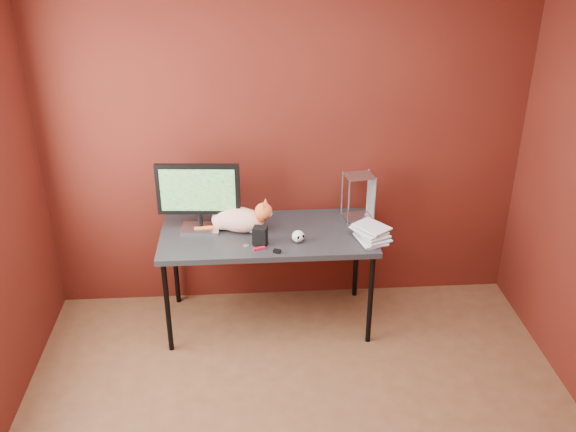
{
  "coord_description": "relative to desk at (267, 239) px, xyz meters",
  "views": [
    {
      "loc": [
        -0.28,
        -2.61,
        2.87
      ],
      "look_at": [
        -0.02,
        1.15,
        0.98
      ],
      "focal_mm": 40.0,
      "sensor_mm": 36.0,
      "label": 1
    }
  ],
  "objects": [
    {
      "name": "speaker",
      "position": [
        -0.06,
        -0.16,
        0.11
      ],
      "size": [
        0.11,
        0.11,
        0.13
      ],
      "rotation": [
        0.0,
        0.0,
        -0.26
      ],
      "color": "black",
      "rests_on": "desk"
    },
    {
      "name": "room",
      "position": [
        0.15,
        -1.37,
        0.75
      ],
      "size": [
        3.52,
        3.52,
        2.61
      ],
      "color": "brown",
      "rests_on": "ground"
    },
    {
      "name": "book_stack",
      "position": [
        0.63,
        -0.18,
        0.63
      ],
      "size": [
        0.28,
        0.29,
        1.16
      ],
      "rotation": [
        0.0,
        0.0,
        0.44
      ],
      "color": "beige",
      "rests_on": "desk"
    },
    {
      "name": "washer",
      "position": [
        -0.15,
        -0.18,
        0.05
      ],
      "size": [
        0.04,
        0.04,
        0.0
      ],
      "primitive_type": "cylinder",
      "color": "#AFAFB4",
      "rests_on": "desk"
    },
    {
      "name": "desk",
      "position": [
        0.0,
        0.0,
        0.0
      ],
      "size": [
        1.5,
        0.7,
        0.75
      ],
      "color": "black",
      "rests_on": "ground"
    },
    {
      "name": "cat",
      "position": [
        -0.2,
        0.04,
        0.14
      ],
      "size": [
        0.55,
        0.31,
        0.26
      ],
      "rotation": [
        0.0,
        0.0,
        -0.34
      ],
      "color": "#DF5C2F",
      "rests_on": "desk"
    },
    {
      "name": "black_gadget",
      "position": [
        0.05,
        -0.29,
        0.06
      ],
      "size": [
        0.06,
        0.05,
        0.02
      ],
      "primitive_type": "cube",
      "rotation": [
        0.0,
        0.0,
        -0.43
      ],
      "color": "black",
      "rests_on": "desk"
    },
    {
      "name": "monitor",
      "position": [
        -0.47,
        0.08,
        0.33
      ],
      "size": [
        0.58,
        0.2,
        0.5
      ],
      "rotation": [
        0.0,
        0.0,
        -0.07
      ],
      "color": "#AFAFB4",
      "rests_on": "desk"
    },
    {
      "name": "wire_rack",
      "position": [
        0.67,
        0.19,
        0.22
      ],
      "size": [
        0.22,
        0.19,
        0.34
      ],
      "rotation": [
        0.0,
        0.0,
        0.15
      ],
      "color": "#AFAFB4",
      "rests_on": "desk"
    },
    {
      "name": "pocket_knife",
      "position": [
        -0.06,
        -0.24,
        0.06
      ],
      "size": [
        0.09,
        0.05,
        0.02
      ],
      "primitive_type": "cube",
      "rotation": [
        0.0,
        0.0,
        0.3
      ],
      "color": "#B30D24",
      "rests_on": "desk"
    },
    {
      "name": "skull_mug",
      "position": [
        0.2,
        -0.15,
        0.09
      ],
      "size": [
        0.09,
        0.09,
        0.08
      ],
      "rotation": [
        0.0,
        0.0,
        0.43
      ],
      "color": "white",
      "rests_on": "desk"
    }
  ]
}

